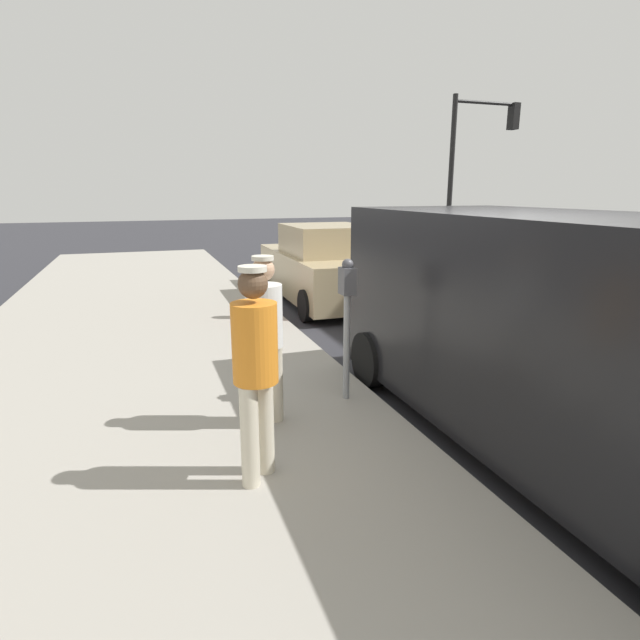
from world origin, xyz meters
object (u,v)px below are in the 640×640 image
pedestrian_in_orange (255,362)px  traffic_light_corner (475,153)px  parking_meter_near (347,305)px  pedestrian_in_white (265,331)px  parked_sedan_behind (324,267)px  fire_hydrant (257,294)px  parked_van (568,330)px

pedestrian_in_orange → traffic_light_corner: 14.70m
parking_meter_near → pedestrian_in_white: pedestrian_in_white is taller
parking_meter_near → traffic_light_corner: traffic_light_corner is taller
parking_meter_near → pedestrian_in_orange: pedestrian_in_orange is taller
parked_sedan_behind → fire_hydrant: bearing=40.7°
parked_van → traffic_light_corner: traffic_light_corner is taller
pedestrian_in_white → pedestrian_in_orange: pedestrian_in_orange is taller
parking_meter_near → parked_sedan_behind: parking_meter_near is taller
pedestrian_in_white → fire_hydrant: 4.35m
pedestrian_in_white → fire_hydrant: size_ratio=1.89×
pedestrian_in_orange → fire_hydrant: size_ratio=1.95×
pedestrian_in_white → traffic_light_corner: (-9.27, -9.96, 2.44)m
pedestrian_in_orange → parked_van: 2.76m
pedestrian_in_orange → parked_sedan_behind: bearing=-113.8°
pedestrian_in_orange → traffic_light_corner: (-9.56, -10.90, 2.41)m
traffic_light_corner → fire_hydrant: size_ratio=6.05×
parking_meter_near → fire_hydrant: bearing=-88.5°
pedestrian_in_white → traffic_light_corner: size_ratio=0.31×
pedestrian_in_orange → pedestrian_in_white: bearing=-107.3°
traffic_light_corner → pedestrian_in_white: bearing=47.1°
traffic_light_corner → fire_hydrant: traffic_light_corner is taller
pedestrian_in_white → fire_hydrant: (-0.86, -4.23, -0.51)m
pedestrian_in_orange → parked_van: bearing=176.1°
pedestrian_in_white → pedestrian_in_orange: (0.29, 0.94, 0.03)m
parked_van → fire_hydrant: bearing=-73.4°
fire_hydrant → pedestrian_in_white: bearing=78.5°
pedestrian_in_white → pedestrian_in_orange: bearing=72.7°
fire_hydrant → traffic_light_corner: bearing=-145.7°
parked_sedan_behind → fire_hydrant: 2.41m
pedestrian_in_white → parked_sedan_behind: pedestrian_in_white is taller
parking_meter_near → fire_hydrant: parking_meter_near is taller
parked_van → parked_sedan_behind: parked_van is taller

